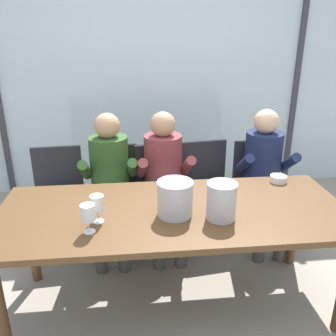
{
  "coord_description": "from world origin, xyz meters",
  "views": [
    {
      "loc": [
        -0.25,
        -2.07,
        1.86
      ],
      "look_at": [
        0.0,
        0.35,
        0.9
      ],
      "focal_mm": 38.88,
      "sensor_mm": 36.0,
      "label": 1
    }
  ],
  "objects": [
    {
      "name": "ice_bucket_primary",
      "position": [
        0.27,
        -0.14,
        0.87
      ],
      "size": [
        0.19,
        0.19,
        0.23
      ],
      "color": "#B7B7BC",
      "rests_on": "dining_table"
    },
    {
      "name": "person_olive_shirt",
      "position": [
        -0.44,
        0.74,
        0.69
      ],
      "size": [
        0.46,
        0.61,
        1.21
      ],
      "rotation": [
        0.0,
        0.0,
        0.01
      ],
      "color": "#2D5123",
      "rests_on": "ground"
    },
    {
      "name": "wine_glass_by_left_taster",
      "position": [
        -0.51,
        -0.22,
        0.87
      ],
      "size": [
        0.08,
        0.08,
        0.17
      ],
      "color": "silver",
      "rests_on": "dining_table"
    },
    {
      "name": "person_maroon_top",
      "position": [
        0.01,
        0.74,
        0.69
      ],
      "size": [
        0.47,
        0.62,
        1.21
      ],
      "rotation": [
        0.0,
        0.0,
        0.04
      ],
      "color": "brown",
      "rests_on": "ground"
    },
    {
      "name": "chair_near_window_right",
      "position": [
        0.88,
        0.86,
        0.52
      ],
      "size": [
        0.44,
        0.44,
        0.89
      ],
      "rotation": [
        0.0,
        0.0,
        0.01
      ],
      "color": "#232328",
      "rests_on": "ground"
    },
    {
      "name": "person_navy_polo",
      "position": [
        0.88,
        0.74,
        0.69
      ],
      "size": [
        0.47,
        0.62,
        1.21
      ],
      "rotation": [
        0.0,
        0.0,
        -0.05
      ],
      "color": "#192347",
      "rests_on": "ground"
    },
    {
      "name": "wine_glass_near_bucket",
      "position": [
        -0.47,
        -0.11,
        0.87
      ],
      "size": [
        0.08,
        0.08,
        0.17
      ],
      "color": "silver",
      "rests_on": "dining_table"
    },
    {
      "name": "dining_table",
      "position": [
        0.0,
        0.0,
        0.68
      ],
      "size": [
        2.26,
        0.93,
        0.75
      ],
      "color": "brown",
      "rests_on": "ground"
    },
    {
      "name": "chair_center",
      "position": [
        -0.01,
        0.85,
        0.52
      ],
      "size": [
        0.48,
        0.48,
        0.89
      ],
      "rotation": [
        0.0,
        0.0,
        0.09
      ],
      "color": "#232328",
      "rests_on": "ground"
    },
    {
      "name": "hillside_vineyard",
      "position": [
        0.0,
        5.42,
        0.77
      ],
      "size": [
        13.46,
        2.4,
        1.54
      ],
      "primitive_type": "cube",
      "color": "#477A38",
      "rests_on": "ground"
    },
    {
      "name": "tasting_bowl",
      "position": [
        0.84,
        0.36,
        0.77
      ],
      "size": [
        0.12,
        0.12,
        0.05
      ],
      "primitive_type": "cylinder",
      "color": "silver",
      "rests_on": "dining_table"
    },
    {
      "name": "chair_right_of_center",
      "position": [
        0.41,
        0.89,
        0.52
      ],
      "size": [
        0.49,
        0.49,
        0.89
      ],
      "rotation": [
        0.0,
        0.0,
        0.13
      ],
      "color": "#232328",
      "rests_on": "ground"
    },
    {
      "name": "window_glass_panel",
      "position": [
        0.0,
        2.07,
        1.3
      ],
      "size": [
        7.46,
        0.03,
        2.6
      ],
      "primitive_type": "cube",
      "color": "silver",
      "rests_on": "ground"
    },
    {
      "name": "chair_left_of_center",
      "position": [
        -0.43,
        0.89,
        0.52
      ],
      "size": [
        0.49,
        0.49,
        0.89
      ],
      "rotation": [
        0.0,
        0.0,
        -0.12
      ],
      "color": "#232328",
      "rests_on": "ground"
    },
    {
      "name": "ice_bucket_secondary",
      "position": [
        -0.0,
        -0.07,
        0.87
      ],
      "size": [
        0.23,
        0.23,
        0.23
      ],
      "color": "#B7B7BC",
      "rests_on": "dining_table"
    },
    {
      "name": "chair_near_curtain",
      "position": [
        -0.9,
        0.87,
        0.52
      ],
      "size": [
        0.47,
        0.47,
        0.89
      ],
      "rotation": [
        0.0,
        0.0,
        0.07
      ],
      "color": "#232328",
      "rests_on": "ground"
    },
    {
      "name": "window_mullion_right",
      "position": [
        1.68,
        2.05,
        1.3
      ],
      "size": [
        0.06,
        0.06,
        2.6
      ],
      "primitive_type": "cube",
      "color": "#38383D",
      "rests_on": "ground"
    },
    {
      "name": "ground",
      "position": [
        0.0,
        1.0,
        0.0
      ],
      "size": [
        14.0,
        14.0,
        0.0
      ],
      "primitive_type": "plane",
      "color": "#9E9384"
    }
  ]
}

